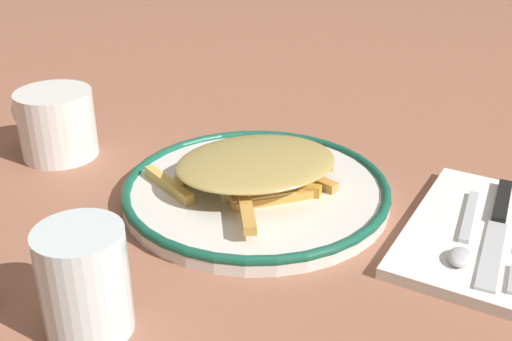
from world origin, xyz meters
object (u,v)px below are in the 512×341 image
(spoon, at_px, (464,240))
(coffee_mug, at_px, (56,124))
(plate, at_px, (256,190))
(water_glass, at_px, (85,282))
(napkin, at_px, (495,237))
(fries_heap, at_px, (253,167))
(knife, at_px, (498,220))

(spoon, xyz_separation_m, coffee_mug, (0.50, 0.00, 0.03))
(plate, height_order, water_glass, water_glass)
(napkin, bearing_deg, fries_heap, 6.78)
(fries_heap, distance_m, water_glass, 0.25)
(plate, distance_m, coffee_mug, 0.28)
(plate, height_order, napkin, plate)
(napkin, bearing_deg, water_glass, 45.26)
(plate, distance_m, knife, 0.26)
(water_glass, height_order, coffee_mug, water_glass)
(napkin, height_order, water_glass, water_glass)
(knife, height_order, water_glass, water_glass)
(fries_heap, relative_size, water_glass, 2.52)
(knife, distance_m, coffee_mug, 0.53)
(napkin, distance_m, water_glass, 0.40)
(plate, relative_size, spoon, 1.96)
(spoon, relative_size, coffee_mug, 1.25)
(napkin, relative_size, coffee_mug, 1.92)
(knife, bearing_deg, spoon, 65.16)
(fries_heap, bearing_deg, napkin, -173.22)
(water_glass, xyz_separation_m, coffee_mug, (0.25, -0.25, -0.00))
(spoon, height_order, coffee_mug, coffee_mug)
(plate, distance_m, water_glass, 0.26)
(knife, distance_m, spoon, 0.06)
(fries_heap, height_order, knife, fries_heap)
(spoon, bearing_deg, fries_heap, -1.10)
(coffee_mug, bearing_deg, plate, -178.32)
(fries_heap, distance_m, spoon, 0.23)
(spoon, bearing_deg, napkin, -126.40)
(fries_heap, relative_size, spoon, 1.54)
(knife, bearing_deg, napkin, 92.44)
(water_glass, bearing_deg, coffee_mug, -44.26)
(plate, height_order, fries_heap, fries_heap)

